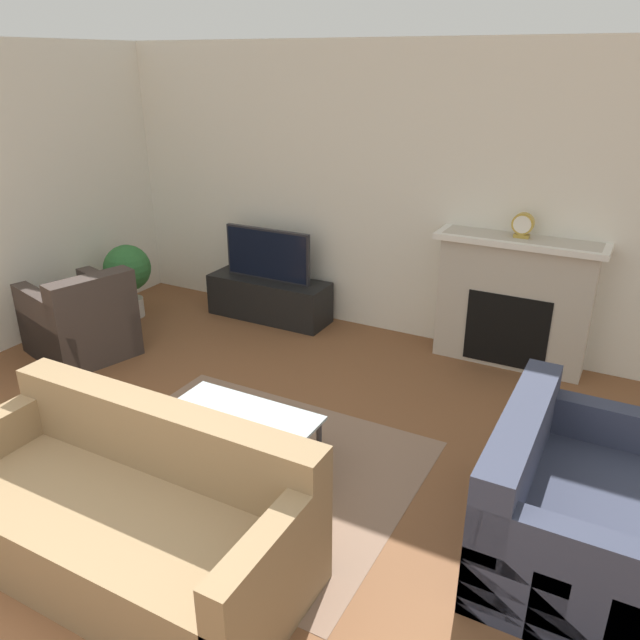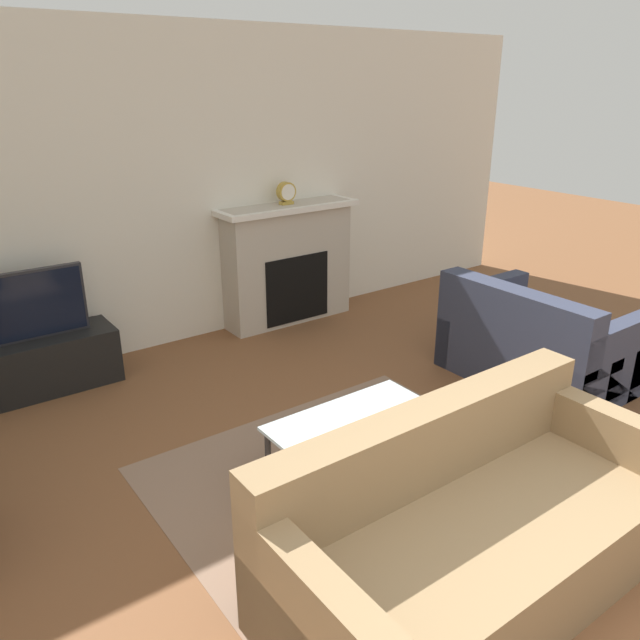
{
  "view_description": "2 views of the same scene",
  "coord_description": "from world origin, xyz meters",
  "px_view_note": "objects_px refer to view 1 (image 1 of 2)",
  "views": [
    {
      "loc": [
        2.22,
        -0.8,
        2.53
      ],
      "look_at": [
        0.25,
        2.88,
        0.77
      ],
      "focal_mm": 35.0,
      "sensor_mm": 36.0,
      "label": 1
    },
    {
      "loc": [
        -1.86,
        -0.43,
        2.25
      ],
      "look_at": [
        0.43,
        2.7,
        0.74
      ],
      "focal_mm": 35.0,
      "sensor_mm": 36.0,
      "label": 2
    }
  ],
  "objects_px": {
    "couch_loveseat": "(576,514)",
    "mantel_clock": "(523,225)",
    "armchair_by_window": "(81,324)",
    "potted_plant": "(128,272)",
    "coffee_table": "(234,426)",
    "couch_sectional": "(129,516)",
    "tv": "(268,254)"
  },
  "relations": [
    {
      "from": "couch_sectional",
      "to": "couch_loveseat",
      "type": "height_order",
      "value": "same"
    },
    {
      "from": "tv",
      "to": "mantel_clock",
      "type": "bearing_deg",
      "value": 3.21
    },
    {
      "from": "tv",
      "to": "couch_sectional",
      "type": "distance_m",
      "value": 3.5
    },
    {
      "from": "couch_loveseat",
      "to": "mantel_clock",
      "type": "xyz_separation_m",
      "value": [
        -0.86,
        2.25,
        0.97
      ]
    },
    {
      "from": "couch_sectional",
      "to": "armchair_by_window",
      "type": "xyz_separation_m",
      "value": [
        -2.24,
        1.71,
        0.01
      ]
    },
    {
      "from": "couch_loveseat",
      "to": "potted_plant",
      "type": "relative_size",
      "value": 1.72
    },
    {
      "from": "coffee_table",
      "to": "mantel_clock",
      "type": "height_order",
      "value": "mantel_clock"
    },
    {
      "from": "couch_loveseat",
      "to": "mantel_clock",
      "type": "bearing_deg",
      "value": 20.87
    },
    {
      "from": "tv",
      "to": "coffee_table",
      "type": "xyz_separation_m",
      "value": [
        1.27,
        -2.4,
        -0.31
      ]
    },
    {
      "from": "couch_loveseat",
      "to": "coffee_table",
      "type": "height_order",
      "value": "couch_loveseat"
    },
    {
      "from": "couch_loveseat",
      "to": "armchair_by_window",
      "type": "bearing_deg",
      "value": 82.49
    },
    {
      "from": "tv",
      "to": "coffee_table",
      "type": "height_order",
      "value": "tv"
    },
    {
      "from": "couch_sectional",
      "to": "couch_loveseat",
      "type": "xyz_separation_m",
      "value": [
        2.09,
        1.14,
        -0.0
      ]
    },
    {
      "from": "armchair_by_window",
      "to": "couch_loveseat",
      "type": "bearing_deg",
      "value": 98.13
    },
    {
      "from": "tv",
      "to": "couch_loveseat",
      "type": "distance_m",
      "value": 3.94
    },
    {
      "from": "couch_loveseat",
      "to": "armchair_by_window",
      "type": "height_order",
      "value": "same"
    },
    {
      "from": "mantel_clock",
      "to": "potted_plant",
      "type": "bearing_deg",
      "value": -168.06
    },
    {
      "from": "coffee_table",
      "to": "mantel_clock",
      "type": "bearing_deg",
      "value": 65.37
    },
    {
      "from": "coffee_table",
      "to": "tv",
      "type": "bearing_deg",
      "value": 117.97
    },
    {
      "from": "mantel_clock",
      "to": "couch_sectional",
      "type": "bearing_deg",
      "value": -109.94
    },
    {
      "from": "couch_loveseat",
      "to": "coffee_table",
      "type": "xyz_separation_m",
      "value": [
        -2.02,
        -0.28,
        0.1
      ]
    },
    {
      "from": "couch_sectional",
      "to": "couch_loveseat",
      "type": "relative_size",
      "value": 1.51
    },
    {
      "from": "armchair_by_window",
      "to": "coffee_table",
      "type": "distance_m",
      "value": 2.46
    },
    {
      "from": "couch_sectional",
      "to": "potted_plant",
      "type": "distance_m",
      "value": 3.62
    },
    {
      "from": "coffee_table",
      "to": "mantel_clock",
      "type": "distance_m",
      "value": 2.92
    },
    {
      "from": "couch_loveseat",
      "to": "tv",
      "type": "bearing_deg",
      "value": 57.28
    },
    {
      "from": "couch_loveseat",
      "to": "mantel_clock",
      "type": "height_order",
      "value": "mantel_clock"
    },
    {
      "from": "couch_sectional",
      "to": "coffee_table",
      "type": "relative_size",
      "value": 2.03
    },
    {
      "from": "armchair_by_window",
      "to": "couch_sectional",
      "type": "bearing_deg",
      "value": 68.22
    },
    {
      "from": "armchair_by_window",
      "to": "mantel_clock",
      "type": "relative_size",
      "value": 5.04
    },
    {
      "from": "armchair_by_window",
      "to": "mantel_clock",
      "type": "distance_m",
      "value": 3.98
    },
    {
      "from": "potted_plant",
      "to": "couch_sectional",
      "type": "bearing_deg",
      "value": -46.13
    }
  ]
}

